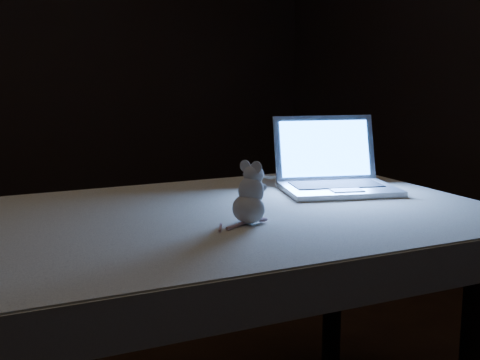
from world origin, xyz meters
TOP-DOWN VIEW (x-y plane):
  - table at (0.16, -0.05)m, footprint 1.39×0.97m
  - tablecloth at (0.23, -0.10)m, footprint 1.56×1.20m
  - laptop at (0.58, 0.01)m, footprint 0.41×0.39m
  - plush_mouse at (0.14, -0.18)m, footprint 0.14×0.14m

SIDE VIEW (x-z plane):
  - table at x=0.16m, z-range 0.00..0.70m
  - tablecloth at x=0.23m, z-range 0.61..0.71m
  - plush_mouse at x=0.14m, z-range 0.71..0.86m
  - laptop at x=0.58m, z-range 0.71..0.93m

